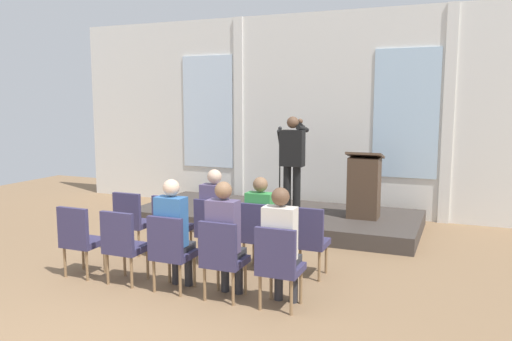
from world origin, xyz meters
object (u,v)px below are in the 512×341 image
object	(u,v)px
audience_r1_c2	(174,229)
audience_r1_c3	(225,234)
chair_r0_c4	(308,237)
audience_r0_c3	(261,218)
audience_r0_c2	(216,211)
chair_r1_c3	(222,255)
lectern	(364,186)
audience_r1_c4	(281,241)
speaker	(292,157)
chair_r1_c1	(123,242)
chair_r0_c3	(259,232)
mic_stand	(280,193)
chair_r0_c0	(132,219)
chair_r0_c2	(213,227)
chair_r1_c2	(170,249)
chair_r1_c0	(80,237)
chair_r0_c1	(171,223)
chair_r1_c4	(279,263)

from	to	relation	value
audience_r1_c2	audience_r1_c3	xyz separation A→B (m)	(0.69, -0.00, 0.01)
chair_r0_c4	audience_r0_c3	bearing A→B (deg)	173.03
audience_r0_c2	chair_r1_c3	distance (m)	1.39
lectern	audience_r1_c4	xyz separation A→B (m)	(-0.24, -3.57, -0.07)
speaker	chair_r1_c1	bearing A→B (deg)	-106.25
chair_r0_c3	chair_r0_c4	size ratio (longest dim) A/B	1.00
speaker	lectern	size ratio (longest dim) A/B	1.50
mic_stand	chair_r0_c0	world-z (taller)	mic_stand
chair_r0_c2	chair_r0_c4	world-z (taller)	same
audience_r0_c2	chair_r1_c1	size ratio (longest dim) A/B	1.43
speaker	chair_r1_c2	world-z (taller)	speaker
chair_r0_c0	chair_r1_c2	size ratio (longest dim) A/B	1.00
lectern	chair_r0_c0	size ratio (longest dim) A/B	1.23
audience_r0_c2	audience_r1_c4	size ratio (longest dim) A/B	0.99
chair_r1_c0	audience_r1_c4	xyz separation A→B (m)	(2.74, 0.08, 0.22)
chair_r1_c2	audience_r1_c2	world-z (taller)	audience_r1_c2
chair_r1_c2	chair_r0_c0	bearing A→B (deg)	140.98
chair_r0_c3	chair_r1_c3	bearing A→B (deg)	-90.00
chair_r1_c2	audience_r1_c4	size ratio (longest dim) A/B	0.69
audience_r0_c3	audience_r1_c2	xyz separation A→B (m)	(-0.69, -1.12, 0.04)
chair_r0_c4	mic_stand	bearing A→B (deg)	117.37
audience_r1_c4	chair_r1_c0	bearing A→B (deg)	-178.34
mic_stand	chair_r0_c2	distance (m)	2.51
chair_r0_c1	audience_r0_c2	size ratio (longest dim) A/B	0.70
audience_r1_c3	chair_r1_c1	bearing A→B (deg)	-176.73
audience_r1_c4	chair_r0_c1	bearing A→B (deg)	153.36
audience_r0_c2	chair_r1_c4	size ratio (longest dim) A/B	1.43
speaker	chair_r1_c4	size ratio (longest dim) A/B	1.85
chair_r0_c0	audience_r1_c2	distance (m)	1.73
chair_r0_c2	chair_r1_c3	xyz separation A→B (m)	(0.69, -1.11, 0.00)
lectern	chair_r0_c0	distance (m)	3.92
audience_r0_c3	chair_r1_c2	distance (m)	1.39
chair_r0_c4	chair_r0_c1	bearing A→B (deg)	180.00
speaker	chair_r1_c1	xyz separation A→B (m)	(-1.03, -3.53, -0.75)
chair_r1_c2	audience_r1_c4	bearing A→B (deg)	3.32
audience_r0_c3	audience_r1_c2	distance (m)	1.31
chair_r0_c1	audience_r1_c4	distance (m)	2.31
lectern	chair_r1_c3	bearing A→B (deg)	-104.17
lectern	chair_r1_c4	size ratio (longest dim) A/B	1.23
mic_stand	audience_r0_c3	world-z (taller)	mic_stand
chair_r0_c0	audience_r1_c3	size ratio (longest dim) A/B	0.68
speaker	chair_r0_c0	distance (m)	3.05
chair_r1_c1	audience_r0_c3	bearing A→B (deg)	41.08
chair_r0_c3	chair_r1_c0	world-z (taller)	same
lectern	chair_r0_c4	size ratio (longest dim) A/B	1.23
audience_r1_c3	chair_r1_c4	xyz separation A→B (m)	(0.69, -0.08, -0.23)
chair_r0_c1	audience_r1_c4	world-z (taller)	audience_r1_c4
audience_r0_c2	audience_r0_c3	distance (m)	0.69
audience_r0_c2	audience_r0_c3	world-z (taller)	audience_r0_c2
lectern	chair_r1_c3	distance (m)	3.77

